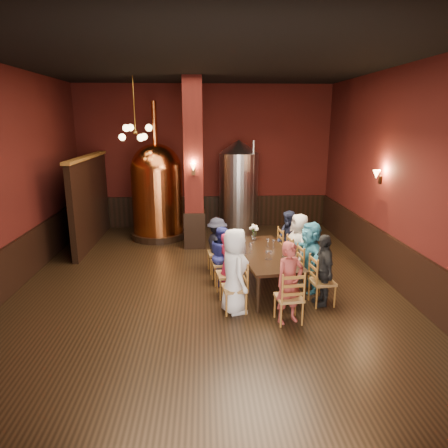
{
  "coord_description": "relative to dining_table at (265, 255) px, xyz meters",
  "views": [
    {
      "loc": [
        -0.04,
        -7.86,
        3.42
      ],
      "look_at": [
        0.37,
        0.2,
        1.31
      ],
      "focal_mm": 32.0,
      "sensor_mm": 36.0,
      "label": 1
    }
  ],
  "objects": [
    {
      "name": "wainscot_back",
      "position": [
        -1.22,
        5.02,
        -0.19
      ],
      "size": [
        7.9,
        0.08,
        1.0
      ],
      "primitive_type": "cube",
      "color": "black",
      "rests_on": "ground"
    },
    {
      "name": "wine_glass_5",
      "position": [
        0.11,
        0.4,
        0.15
      ],
      "size": [
        0.07,
        0.07,
        0.17
      ],
      "primitive_type": null,
      "color": "white",
      "rests_on": "dining_table"
    },
    {
      "name": "column",
      "position": [
        -1.52,
        2.86,
        1.56
      ],
      "size": [
        0.58,
        0.58,
        4.5
      ],
      "primitive_type": "cube",
      "color": "#47120F",
      "rests_on": "ground"
    },
    {
      "name": "wine_glass_9",
      "position": [
        0.04,
        -0.41,
        0.15
      ],
      "size": [
        0.07,
        0.07,
        0.17
      ],
      "primitive_type": null,
      "color": "white",
      "rests_on": "dining_table"
    },
    {
      "name": "wine_glass_0",
      "position": [
        0.23,
        0.32,
        0.15
      ],
      "size": [
        0.07,
        0.07,
        0.17
      ],
      "primitive_type": null,
      "color": "white",
      "rests_on": "dining_table"
    },
    {
      "name": "chair_7",
      "position": [
        0.72,
        1.1,
        -0.23
      ],
      "size": [
        0.51,
        0.51,
        0.92
      ],
      "primitive_type": null,
      "rotation": [
        0.0,
        0.0,
        1.69
      ],
      "color": "#936125",
      "rests_on": "ground"
    },
    {
      "name": "person_0",
      "position": [
        -0.72,
        -1.1,
        0.1
      ],
      "size": [
        0.65,
        0.86,
        1.57
      ],
      "primitive_type": "imported",
      "rotation": [
        0.0,
        0.0,
        1.79
      ],
      "color": "silver",
      "rests_on": "ground"
    },
    {
      "name": "wine_glass_1",
      "position": [
        0.25,
        -0.93,
        0.15
      ],
      "size": [
        0.07,
        0.07,
        0.17
      ],
      "primitive_type": null,
      "color": "white",
      "rests_on": "dining_table"
    },
    {
      "name": "sconce_column",
      "position": [
        -1.52,
        2.56,
        1.51
      ],
      "size": [
        0.2,
        0.2,
        0.36
      ],
      "primitive_type": null,
      "rotation": [
        0.0,
        0.0,
        3.14
      ],
      "color": "black",
      "rests_on": "column"
    },
    {
      "name": "chair_5",
      "position": [
        0.88,
        -0.22,
        -0.23
      ],
      "size": [
        0.51,
        0.51,
        0.92
      ],
      "primitive_type": null,
      "rotation": [
        0.0,
        0.0,
        1.69
      ],
      "color": "#936125",
      "rests_on": "ground"
    },
    {
      "name": "person_4",
      "position": [
        0.96,
        -0.89,
        0.01
      ],
      "size": [
        0.36,
        0.82,
        1.39
      ],
      "primitive_type": "imported",
      "rotation": [
        0.0,
        0.0,
        4.74
      ],
      "color": "black",
      "rests_on": "ground"
    },
    {
      "name": "room",
      "position": [
        -1.22,
        0.06,
        1.56
      ],
      "size": [
        10.0,
        10.02,
        4.5
      ],
      "color": "black",
      "rests_on": "ground"
    },
    {
      "name": "person_8",
      "position": [
        0.19,
        -1.54,
        0.04
      ],
      "size": [
        0.62,
        0.53,
        1.45
      ],
      "primitive_type": "imported",
      "rotation": [
        0.0,
        0.0,
        6.68
      ],
      "color": "maroon",
      "rests_on": "ground"
    },
    {
      "name": "wine_glass_4",
      "position": [
        0.4,
        -0.9,
        0.15
      ],
      "size": [
        0.07,
        0.07,
        0.17
      ],
      "primitive_type": null,
      "color": "white",
      "rests_on": "dining_table"
    },
    {
      "name": "wine_glass_3",
      "position": [
        -0.29,
        0.14,
        0.15
      ],
      "size": [
        0.07,
        0.07,
        0.17
      ],
      "primitive_type": null,
      "color": "white",
      "rests_on": "dining_table"
    },
    {
      "name": "steel_vessel",
      "position": [
        -0.19,
        4.25,
        0.74
      ],
      "size": [
        1.21,
        1.21,
        2.85
      ],
      "rotation": [
        0.0,
        0.0,
        0.02
      ],
      "color": "#B2B2B7",
      "rests_on": "ground"
    },
    {
      "name": "chair_0",
      "position": [
        -0.72,
        -1.1,
        -0.23
      ],
      "size": [
        0.51,
        0.51,
        0.92
      ],
      "primitive_type": null,
      "rotation": [
        0.0,
        0.0,
        -1.45
      ],
      "color": "#936125",
      "rests_on": "ground"
    },
    {
      "name": "person_6",
      "position": [
        0.8,
        0.43,
        0.04
      ],
      "size": [
        0.53,
        0.76,
        1.47
      ],
      "primitive_type": "imported",
      "rotation": [
        0.0,
        0.0,
        4.8
      ],
      "color": "beige",
      "rests_on": "ground"
    },
    {
      "name": "chair_8",
      "position": [
        0.19,
        -1.54,
        -0.23
      ],
      "size": [
        0.51,
        0.51,
        0.92
      ],
      "primitive_type": null,
      "rotation": [
        0.0,
        0.0,
        3.26
      ],
      "color": "#936125",
      "rests_on": "ground"
    },
    {
      "name": "chair_4",
      "position": [
        0.96,
        -0.89,
        -0.23
      ],
      "size": [
        0.51,
        0.51,
        0.92
      ],
      "primitive_type": null,
      "rotation": [
        0.0,
        0.0,
        1.69
      ],
      "color": "#936125",
      "rests_on": "ground"
    },
    {
      "name": "wine_glass_7",
      "position": [
        -0.03,
        -0.41,
        0.15
      ],
      "size": [
        0.07,
        0.07,
        0.17
      ],
      "primitive_type": null,
      "color": "white",
      "rests_on": "dining_table"
    },
    {
      "name": "person_1",
      "position": [
        -0.8,
        -0.43,
        -0.03
      ],
      "size": [
        0.47,
        0.56,
        1.31
      ],
      "primitive_type": "imported",
      "rotation": [
        0.0,
        0.0,
        1.97
      ],
      "color": "#AF1E41",
      "rests_on": "ground"
    },
    {
      "name": "partition",
      "position": [
        -4.42,
        3.26,
        0.51
      ],
      "size": [
        0.22,
        3.5,
        2.4
      ],
      "primitive_type": "cube",
      "color": "black",
      "rests_on": "ground"
    },
    {
      "name": "wine_glass_2",
      "position": [
        0.33,
        -0.26,
        0.15
      ],
      "size": [
        0.07,
        0.07,
        0.17
      ],
      "primitive_type": null,
      "color": "white",
      "rests_on": "dining_table"
    },
    {
      "name": "person_5",
      "position": [
        0.88,
        -0.22,
        0.04
      ],
      "size": [
        0.63,
        1.4,
        1.46
      ],
      "primitive_type": "imported",
      "rotation": [
        0.0,
        0.0,
        4.86
      ],
      "color": "teal",
      "rests_on": "ground"
    },
    {
      "name": "dining_table",
      "position": [
        0.0,
        0.0,
        0.0
      ],
      "size": [
        1.28,
        2.5,
        0.75
      ],
      "rotation": [
        0.0,
        0.0,
        0.12
      ],
      "color": "black",
      "rests_on": "ground"
    },
    {
      "name": "rose_vase",
      "position": [
        -0.12,
        0.92,
        0.3
      ],
      "size": [
        0.21,
        0.21,
        0.36
      ],
      "color": "white",
      "rests_on": "dining_table"
    },
    {
      "name": "chair_3",
      "position": [
        -0.96,
        0.89,
        -0.23
      ],
      "size": [
        0.51,
        0.51,
        0.92
      ],
      "primitive_type": null,
      "rotation": [
        0.0,
        0.0,
        -1.45
      ],
      "color": "#936125",
      "rests_on": "ground"
    },
    {
      "name": "copper_kettle",
      "position": [
        -2.62,
        3.82,
        0.74
      ],
      "size": [
        1.78,
        1.78,
        3.93
      ],
      "rotation": [
        0.0,
        0.0,
        -0.23
      ],
      "color": "black",
      "rests_on": "ground"
    },
    {
      "name": "wine_glass_6",
      "position": [
        -0.19,
        0.66,
        0.15
      ],
      "size": [
        0.07,
        0.07,
        0.17
      ],
      "primitive_type": null,
      "color": "white",
      "rests_on": "dining_table"
    },
    {
      "name": "person_7",
      "position": [
        0.72,
        1.1,
        -0.0
      ],
      "size": [
        0.51,
        0.73,
        1.37
      ],
      "primitive_type": "imported",
      "rotation": [
        0.0,
        0.0,
        5.01
      ],
      "color": "#1B1F36",
      "rests_on": "ground"
    },
    {
      "name": "wainscot_right",
      "position": [
        2.74,
        0.06,
        -0.19
      ],
      "size": [
        0.08,
        9.9,
        1.0
      ],
      "primitive_type": "cube",
      "color": "black",
      "rests_on": "ground"
    },
    {
      "name": "chair_6",
      "position": [
        0.8,
        0.43,
        -0.23
      ],
      "size": [
        0.51,
        0.51,
        0.92
      ],
      "primitive_type": null,
      "rotation": [
        0.0,
        0.0,
        1.69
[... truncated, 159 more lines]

